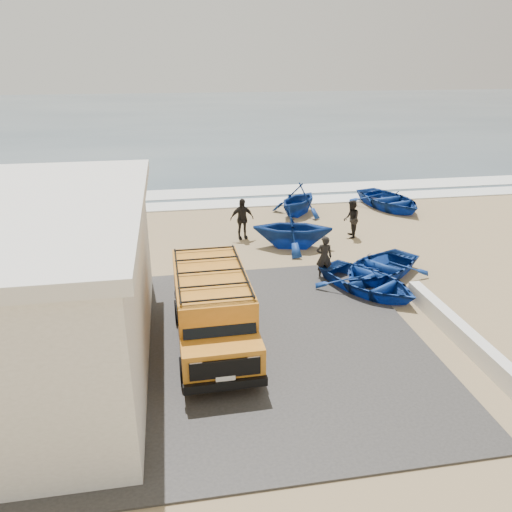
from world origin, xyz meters
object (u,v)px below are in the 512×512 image
boat_far_left (298,199)px  fisherman_back (242,219)px  boat_far_right (389,200)px  fisherman_middle (351,219)px  van (212,307)px  boat_near_left (368,282)px  boat_mid_left (293,227)px  boat_near_right (379,267)px  parapet (463,336)px  fisherman_front (324,257)px

boat_far_left → fisherman_back: fisherman_back is taller
boat_far_left → boat_far_right: 4.98m
fisherman_middle → van: bearing=-26.1°
boat_near_left → fisherman_middle: size_ratio=2.20×
van → boat_near_left: van is taller
van → boat_far_right: size_ratio=1.16×
boat_mid_left → boat_far_left: (1.37, 4.44, -0.07)m
boat_near_right → boat_mid_left: (-2.33, 3.49, 0.48)m
parapet → fisherman_back: size_ratio=3.36×
boat_mid_left → boat_far_right: (6.32, 4.71, -0.42)m
parapet → fisherman_front: size_ratio=3.82×
boat_mid_left → van: bearing=164.7°
van → boat_far_right: bearing=47.6°
fisherman_middle → boat_far_left: bearing=-143.8°
fisherman_middle → boat_near_left: bearing=1.4°
fisherman_middle → fisherman_back: size_ratio=0.93×
van → boat_near_right: bearing=27.8°
boat_near_left → boat_mid_left: bearing=77.9°
fisherman_front → fisherman_back: (-2.27, 4.59, 0.11)m
fisherman_front → fisherman_middle: 4.60m
fisherman_middle → parapet: bearing=15.4°
parapet → fisherman_back: fisherman_back is taller
boat_near_left → fisherman_middle: 5.49m
van → boat_near_left: bearing=22.4°
parapet → fisherman_middle: (-0.04, 8.89, 0.55)m
boat_near_right → boat_far_right: size_ratio=0.86×
van → boat_mid_left: (3.92, 6.91, -0.27)m
fisherman_front → boat_near_right: bearing=178.4°
parapet → fisherman_middle: fisherman_middle is taller
boat_far_left → van: bearing=-73.5°
boat_mid_left → fisherman_back: bearing=67.5°
van → fisherman_back: van is taller
fisherman_middle → fisherman_back: 4.74m
parapet → van: van is taller
fisherman_front → boat_near_left: bearing=136.3°
boat_near_right → boat_mid_left: boat_mid_left is taller
parapet → boat_far_right: 13.33m
parapet → fisherman_back: bearing=116.3°
boat_far_left → fisherman_middle: bearing=-27.5°
parapet → boat_far_left: size_ratio=2.00×
van → fisherman_back: 8.57m
boat_near_right → fisherman_front: size_ratio=2.35×
boat_mid_left → fisherman_middle: (2.79, 0.74, -0.03)m
fisherman_back → boat_near_left: bearing=-68.4°
boat_far_right → boat_mid_left: bearing=-157.7°
parapet → boat_mid_left: bearing=109.1°
boat_near_right → boat_mid_left: size_ratio=1.13×
boat_far_right → fisherman_back: size_ratio=2.39×
boat_near_right → fisherman_front: fisherman_front is taller
parapet → van: 6.91m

